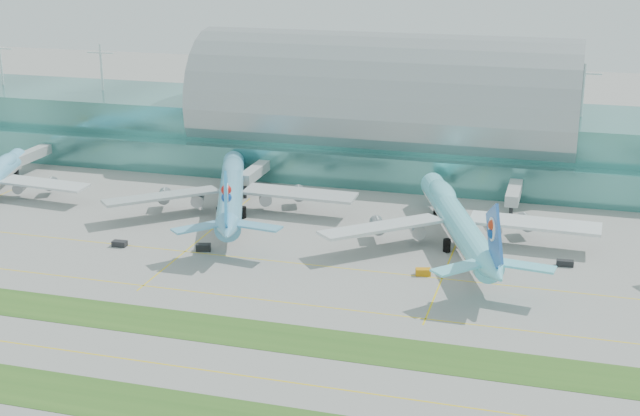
% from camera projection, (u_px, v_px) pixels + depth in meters
% --- Properties ---
extents(ground, '(700.00, 700.00, 0.00)m').
position_uv_depth(ground, '(241.00, 337.00, 170.03)').
color(ground, gray).
rests_on(ground, ground).
extents(terminal, '(340.00, 69.10, 36.00)m').
position_uv_depth(terminal, '(384.00, 124.00, 283.54)').
color(terminal, '#3D7A75').
rests_on(terminal, ground).
extents(grass_strip_near, '(420.00, 12.00, 0.08)m').
position_uv_depth(grass_strip_near, '(179.00, 411.00, 144.40)').
color(grass_strip_near, '#2D591E').
rests_on(grass_strip_near, ground).
extents(grass_strip_far, '(420.00, 12.00, 0.08)m').
position_uv_depth(grass_strip_far, '(244.00, 333.00, 171.85)').
color(grass_strip_far, '#2D591E').
rests_on(grass_strip_far, ground).
extents(taxiline_b, '(420.00, 0.35, 0.01)m').
position_uv_depth(taxiline_b, '(212.00, 371.00, 157.22)').
color(taxiline_b, yellow).
rests_on(taxiline_b, ground).
extents(taxiline_c, '(420.00, 0.35, 0.01)m').
position_uv_depth(taxiline_c, '(271.00, 301.00, 186.50)').
color(taxiline_c, yellow).
rests_on(taxiline_c, ground).
extents(taxiline_d, '(420.00, 0.35, 0.01)m').
position_uv_depth(taxiline_d, '(302.00, 264.00, 206.64)').
color(taxiline_d, yellow).
rests_on(taxiline_d, ground).
extents(airliner_b, '(64.44, 75.05, 21.41)m').
position_uv_depth(airliner_b, '(231.00, 190.00, 240.95)').
color(airliner_b, '#5DAACE').
rests_on(airliner_b, ground).
extents(airliner_c, '(65.23, 75.95, 21.65)m').
position_uv_depth(airliner_c, '(457.00, 219.00, 216.89)').
color(airliner_c, '#6CDDEE').
rests_on(airliner_c, ground).
extents(gse_c, '(3.59, 2.12, 1.39)m').
position_uv_depth(gse_c, '(120.00, 244.00, 217.62)').
color(gse_c, black).
rests_on(gse_c, ground).
extents(gse_d, '(3.90, 2.81, 1.73)m').
position_uv_depth(gse_d, '(203.00, 247.00, 214.63)').
color(gse_d, black).
rests_on(gse_d, ground).
extents(gse_e, '(3.70, 2.69, 1.50)m').
position_uv_depth(gse_e, '(423.00, 272.00, 199.87)').
color(gse_e, orange).
rests_on(gse_e, ground).
extents(gse_f, '(3.94, 1.87, 1.42)m').
position_uv_depth(gse_f, '(565.00, 263.00, 205.12)').
color(gse_f, black).
rests_on(gse_f, ground).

